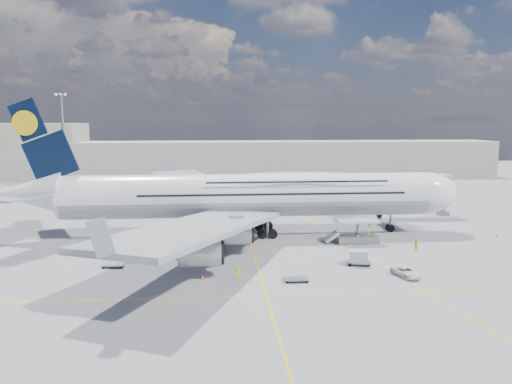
{
  "coord_description": "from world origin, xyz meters",
  "views": [
    {
      "loc": [
        -5.7,
        -73.18,
        19.61
      ],
      "look_at": [
        1.24,
        8.0,
        7.59
      ],
      "focal_mm": 35.0,
      "sensor_mm": 36.0,
      "label": 1
    }
  ],
  "objects": [
    {
      "name": "ground",
      "position": [
        0.0,
        0.0,
        0.0
      ],
      "size": [
        300.0,
        300.0,
        0.0
      ],
      "primitive_type": "plane",
      "color": "gray",
      "rests_on": "ground"
    },
    {
      "name": "taxi_line_main",
      "position": [
        0.0,
        0.0,
        0.01
      ],
      "size": [
        0.25,
        220.0,
        0.01
      ],
      "primitive_type": "cube",
      "color": "yellow",
      "rests_on": "ground"
    },
    {
      "name": "taxi_line_cross",
      "position": [
        0.0,
        -20.0,
        0.01
      ],
      "size": [
        120.0,
        0.25,
        0.01
      ],
      "primitive_type": "cube",
      "color": "yellow",
      "rests_on": "ground"
    },
    {
      "name": "taxi_line_diag",
      "position": [
        14.0,
        10.0,
        0.01
      ],
      "size": [
        14.16,
        99.06,
        0.01
      ],
      "primitive_type": "cube",
      "rotation": [
        0.0,
        0.0,
        0.14
      ],
      "color": "yellow",
      "rests_on": "ground"
    },
    {
      "name": "airliner",
      "position": [
        0.26,
        10.0,
        6.87
      ],
      "size": [
        77.26,
        79.15,
        23.71
      ],
      "color": "white",
      "rests_on": "ground"
    },
    {
      "name": "jet_bridge",
      "position": [
        29.81,
        20.94,
        6.85
      ],
      "size": [
        18.8,
        12.1,
        8.5
      ],
      "color": "#B7B7BC",
      "rests_on": "ground"
    },
    {
      "name": "cargo_loader",
      "position": [
        16.82,
        2.89,
        1.25
      ],
      "size": [
        8.53,
        3.2,
        3.67
      ],
      "color": "silver",
      "rests_on": "ground"
    },
    {
      "name": "light_mast",
      "position": [
        -40.0,
        45.0,
        13.21
      ],
      "size": [
        3.0,
        0.7,
        25.5
      ],
      "color": "gray",
      "rests_on": "ground"
    },
    {
      "name": "terminal",
      "position": [
        0.0,
        95.0,
        6.0
      ],
      "size": [
        180.0,
        16.0,
        12.0
      ],
      "primitive_type": "cube",
      "color": "#B2AD9E",
      "rests_on": "ground"
    },
    {
      "name": "hangar",
      "position": [
        -70.0,
        100.0,
        9.0
      ],
      "size": [
        40.0,
        22.0,
        18.0
      ],
      "primitive_type": "cube",
      "color": "#B2AD9E",
      "rests_on": "ground"
    },
    {
      "name": "tree_line",
      "position": [
        40.0,
        140.0,
        4.0
      ],
      "size": [
        160.0,
        6.0,
        8.0
      ],
      "primitive_type": "cube",
      "color": "#193814",
      "rests_on": "ground"
    },
    {
      "name": "dolly_row_a",
      "position": [
        -19.23,
        -7.56,
        0.32
      ],
      "size": [
        2.91,
        1.66,
        0.42
      ],
      "rotation": [
        0.0,
        0.0,
        -0.05
      ],
      "color": "gray",
      "rests_on": "ground"
    },
    {
      "name": "dolly_row_b",
      "position": [
        -7.62,
        -7.15,
        0.31
      ],
      "size": [
        2.89,
        1.84,
        0.4
      ],
      "rotation": [
        0.0,
        0.0,
        0.16
      ],
      "color": "gray",
      "rests_on": "ground"
    },
    {
      "name": "dolly_row_c",
      "position": [
        -16.9,
        -3.95,
        1.15
      ],
      "size": [
        3.66,
        2.42,
        2.14
      ],
      "rotation": [
        0.0,
        0.0,
        0.2
      ],
      "color": "gray",
      "rests_on": "ground"
    },
    {
      "name": "dolly_back",
      "position": [
        -22.66,
        1.67,
        0.39
      ],
      "size": [
        3.9,
        3.34,
        0.5
      ],
      "rotation": [
        0.0,
        0.0,
        0.54
      ],
      "color": "gray",
      "rests_on": "ground"
    },
    {
      "name": "dolly_nose_far",
      "position": [
        4.14,
        -15.45,
        0.34
      ],
      "size": [
        2.97,
        1.6,
        0.43
      ],
      "rotation": [
        0.0,
        0.0,
        0.01
      ],
      "color": "gray",
      "rests_on": "ground"
    },
    {
      "name": "dolly_nose_near",
      "position": [
        13.6,
        -9.39,
        1.09
      ],
      "size": [
        3.47,
        2.31,
        2.02
      ],
      "rotation": [
        0.0,
        0.0,
        -0.2
      ],
      "color": "gray",
      "rests_on": "ground"
    },
    {
      "name": "baggage_tug",
      "position": [
        -12.15,
        1.06,
        0.72
      ],
      "size": [
        2.85,
        1.94,
        1.63
      ],
      "rotation": [
        0.0,
        0.0,
        0.31
      ],
      "color": "silver",
      "rests_on": "ground"
    },
    {
      "name": "catering_truck_inner",
      "position": [
        -7.58,
        30.3,
        1.94
      ],
      "size": [
        7.11,
        3.28,
        4.12
      ],
      "rotation": [
        0.0,
        0.0,
        0.12
      ],
      "color": "gray",
      "rests_on": "ground"
    },
    {
      "name": "catering_truck_outer",
      "position": [
        -9.71,
        44.98,
        2.14
      ],
      "size": [
        7.87,
        3.41,
        4.6
      ],
      "rotation": [
        0.0,
        0.0,
        -0.09
      ],
      "color": "gray",
      "rests_on": "ground"
    },
    {
      "name": "service_van",
      "position": [
        18.12,
        -14.82,
        0.6
      ],
      "size": [
        3.15,
        4.67,
        1.19
      ],
      "primitive_type": "imported",
      "rotation": [
        0.0,
        0.0,
        0.3
      ],
      "color": "white",
      "rests_on": "ground"
    },
    {
      "name": "crew_nose",
      "position": [
        22.51,
        13.81,
        0.85
      ],
      "size": [
        0.71,
        0.56,
        1.7
      ],
      "primitive_type": "imported",
      "rotation": [
        0.0,
        0.0,
        0.28
      ],
      "color": "#9BE317",
      "rests_on": "ground"
    },
    {
      "name": "crew_loader",
      "position": [
        24.25,
        -3.25,
        0.91
      ],
      "size": [
        1.12,
        1.11,
        1.82
      ],
      "primitive_type": "imported",
      "rotation": [
        0.0,
        0.0,
        -0.76
      ],
      "color": "#CAFF1A",
      "rests_on": "ground"
    },
    {
      "name": "crew_wing",
      "position": [
        -8.05,
        2.55,
        0.97
      ],
      "size": [
        0.78,
        1.23,
        1.95
      ],
      "primitive_type": "imported",
      "rotation": [
        0.0,
        0.0,
        1.28
      ],
      "color": "#E2FF1A",
      "rests_on": "ground"
    },
    {
      "name": "crew_van",
      "position": [
        19.32,
        4.31,
        0.85
      ],
      "size": [
        0.66,
        0.9,
        1.7
      ],
      "primitive_type": "imported",
      "rotation": [
        0.0,
        0.0,
        1.72
      ],
      "color": "#E4FA1A",
      "rests_on": "ground"
    },
    {
      "name": "crew_tug",
      "position": [
        -2.84,
        -14.45,
        0.8
      ],
      "size": [
        1.13,
        0.78,
        1.6
      ],
      "primitive_type": "imported",
      "rotation": [
        0.0,
        0.0,
        0.18
      ],
      "color": "#9BF019",
      "rests_on": "ground"
    },
    {
      "name": "cone_nose",
      "position": [
        41.19,
        4.22,
        0.25
      ],
      "size": [
        0.41,
        0.41,
        0.53
      ],
      "color": "#F2480C",
      "rests_on": "ground"
    },
    {
      "name": "cone_wing_left_inner",
      "position": [
        -10.82,
        19.27,
        0.24
      ],
      "size": [
        0.39,
        0.39,
        0.49
      ],
      "color": "#F2480C",
      "rests_on": "ground"
    },
    {
      "name": "cone_wing_left_outer",
      "position": [
        -20.17,
        31.72,
        0.29
      ],
      "size": [
        0.47,
        0.47,
        0.59
      ],
      "color": "#F2480C",
      "rests_on": "ground"
    },
    {
      "name": "cone_wing_right_inner",
      "position": [
        -10.25,
        -8.02,
        0.25
      ],
      "size": [
        0.41,
        0.41,
        0.53
      ],
      "color": "#F2480C",
      "rests_on": "ground"
    },
    {
      "name": "cone_wing_right_outer",
      "position": [
        -7.26,
        -13.64,
        0.3
      ],
      "size": [
        0.49,
        0.49,
        0.63
      ],
      "color": "#F2480C",
      "rests_on": "ground"
    },
    {
      "name": "cone_tail",
      "position": [
        -27.0,
        5.53,
        0.25
      ],
      "size": [
        0.4,
        0.4,
        0.52
      ],
      "color": "#F2480C",
      "rests_on": "ground"
    }
  ]
}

